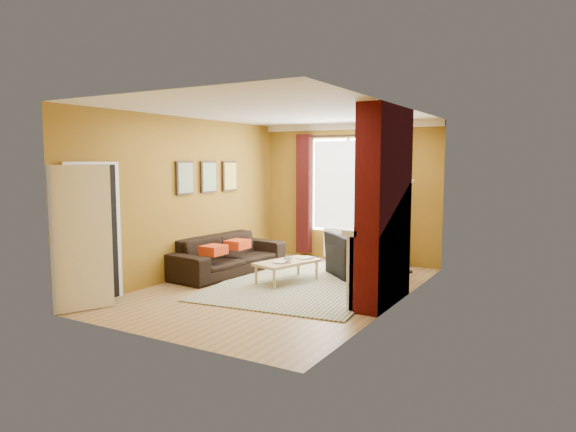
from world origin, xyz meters
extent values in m
plane|color=olive|center=(0.00, 0.00, 0.00)|extent=(5.50, 5.50, 0.00)
cube|color=olive|center=(0.00, 2.75, 1.40)|extent=(3.80, 0.02, 2.80)
cube|color=olive|center=(0.00, -2.75, 1.40)|extent=(3.80, 0.02, 2.80)
cube|color=olive|center=(1.90, 0.00, 1.40)|extent=(0.02, 5.50, 2.80)
cube|color=olive|center=(-1.90, 0.00, 1.40)|extent=(0.02, 5.50, 2.80)
cube|color=silver|center=(0.00, 0.00, 2.80)|extent=(3.80, 5.50, 0.01)
cube|color=#45090B|center=(1.72, 0.00, 1.40)|extent=(0.35, 1.40, 2.80)
cube|color=white|center=(1.53, 0.00, 0.55)|extent=(0.12, 1.30, 1.10)
cube|color=white|center=(1.48, 0.00, 1.08)|extent=(0.22, 1.40, 0.08)
cube|color=white|center=(1.51, -0.58, 0.52)|extent=(0.16, 0.14, 1.04)
cube|color=white|center=(1.51, 0.58, 0.52)|extent=(0.16, 0.14, 1.04)
cube|color=black|center=(1.56, 0.00, 0.45)|extent=(0.06, 0.80, 0.90)
cube|color=black|center=(1.54, 0.00, 0.03)|extent=(0.20, 1.00, 0.06)
cube|color=white|center=(1.49, -0.35, 1.20)|extent=(0.03, 0.12, 0.16)
cube|color=black|center=(1.49, -0.10, 1.19)|extent=(0.03, 0.10, 0.14)
cylinder|color=black|center=(1.49, 0.15, 1.18)|extent=(0.10, 0.10, 0.12)
cube|color=black|center=(1.53, 0.00, 1.85)|extent=(0.03, 0.60, 0.75)
cube|color=olive|center=(1.51, 0.00, 1.85)|extent=(0.01, 0.52, 0.66)
cube|color=white|center=(0.00, 2.71, 2.74)|extent=(3.80, 0.08, 0.12)
cube|color=white|center=(0.00, 2.72, 1.55)|extent=(1.60, 0.04, 1.90)
cube|color=white|center=(0.00, 2.68, 1.55)|extent=(1.50, 0.02, 1.80)
cube|color=white|center=(0.00, 2.70, 1.55)|extent=(0.06, 0.04, 1.90)
cube|color=#3A0D0D|center=(-0.98, 2.63, 1.35)|extent=(0.30, 0.16, 2.50)
cube|color=#3A0D0D|center=(0.98, 2.63, 1.35)|extent=(0.30, 0.16, 2.50)
cylinder|color=black|center=(0.00, 2.63, 2.55)|extent=(2.30, 0.05, 0.05)
cube|color=white|center=(0.00, 2.65, 0.35)|extent=(1.00, 0.10, 0.60)
cube|color=white|center=(-0.45, 2.59, 0.35)|extent=(0.04, 0.03, 0.56)
cube|color=white|center=(-0.34, 2.59, 0.35)|extent=(0.04, 0.03, 0.56)
cube|color=white|center=(-0.23, 2.59, 0.35)|extent=(0.04, 0.03, 0.56)
cube|color=white|center=(-0.12, 2.59, 0.35)|extent=(0.04, 0.03, 0.56)
cube|color=white|center=(-0.01, 2.59, 0.35)|extent=(0.04, 0.03, 0.56)
cube|color=white|center=(0.10, 2.59, 0.35)|extent=(0.04, 0.03, 0.56)
cube|color=white|center=(0.21, 2.59, 0.35)|extent=(0.04, 0.03, 0.56)
cube|color=white|center=(0.32, 2.59, 0.35)|extent=(0.04, 0.03, 0.56)
cube|color=white|center=(0.43, 2.59, 0.35)|extent=(0.04, 0.03, 0.56)
cube|color=black|center=(-1.87, -0.10, 1.75)|extent=(0.04, 0.44, 0.58)
cube|color=yellow|center=(-1.84, -0.10, 1.75)|extent=(0.01, 0.38, 0.52)
cube|color=black|center=(-1.87, 0.55, 1.75)|extent=(0.04, 0.44, 0.58)
cube|color=#2E8C31|center=(-1.84, 0.55, 1.75)|extent=(0.01, 0.38, 0.52)
cube|color=black|center=(-1.87, 1.20, 1.75)|extent=(0.04, 0.44, 0.58)
cube|color=gold|center=(-1.84, 1.20, 1.75)|extent=(0.01, 0.38, 0.52)
cube|color=white|center=(-1.88, -2.05, 1.00)|extent=(0.05, 0.94, 2.06)
cube|color=black|center=(-1.85, -2.05, 1.00)|extent=(0.02, 0.80, 1.98)
cube|color=white|center=(-1.68, -2.41, 1.00)|extent=(0.37, 0.74, 1.98)
imported|color=#3B6A2F|center=(1.49, 0.45, 1.26)|extent=(0.14, 0.10, 0.27)
cube|color=#BB310F|center=(-1.27, -0.09, 0.53)|extent=(0.34, 0.40, 0.16)
cube|color=#BB310F|center=(-1.27, 0.61, 0.53)|extent=(0.34, 0.40, 0.16)
cube|color=#305085|center=(0.16, 0.46, 0.01)|extent=(2.93, 3.78, 0.02)
imported|color=black|center=(-1.42, 0.51, 0.34)|extent=(1.15, 2.43, 0.69)
imported|color=black|center=(0.85, 1.52, 0.39)|extent=(1.57, 1.58, 0.77)
cube|color=tan|center=(-0.11, 0.41, 0.34)|extent=(0.83, 1.21, 0.05)
cylinder|color=tan|center=(-0.46, -0.01, 0.16)|extent=(0.06, 0.06, 0.32)
cylinder|color=tan|center=(-0.04, -0.13, 0.16)|extent=(0.06, 0.06, 0.32)
cylinder|color=tan|center=(-0.19, 0.95, 0.16)|extent=(0.06, 0.06, 0.32)
cylinder|color=tan|center=(0.24, 0.83, 0.16)|extent=(0.06, 0.06, 0.32)
cylinder|color=#966A41|center=(0.39, 2.11, 0.22)|extent=(0.36, 0.36, 0.43)
cylinder|color=black|center=(1.38, 2.21, 0.02)|extent=(0.32, 0.32, 0.03)
cylinder|color=black|center=(1.38, 2.21, 0.82)|extent=(0.03, 0.03, 1.57)
cone|color=beige|center=(1.38, 2.21, 1.61)|extent=(0.32, 0.32, 0.19)
imported|color=#999999|center=(-0.21, 0.24, 0.38)|extent=(0.20, 0.26, 0.02)
imported|color=#999999|center=(-0.05, 0.79, 0.38)|extent=(0.26, 0.31, 0.02)
imported|color=#999999|center=(-0.01, 0.28, 0.42)|extent=(0.13, 0.13, 0.10)
cube|color=#252527|center=(-0.19, 0.58, 0.38)|extent=(0.08, 0.17, 0.02)
camera|label=1|loc=(4.15, -6.94, 2.03)|focal=32.00mm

